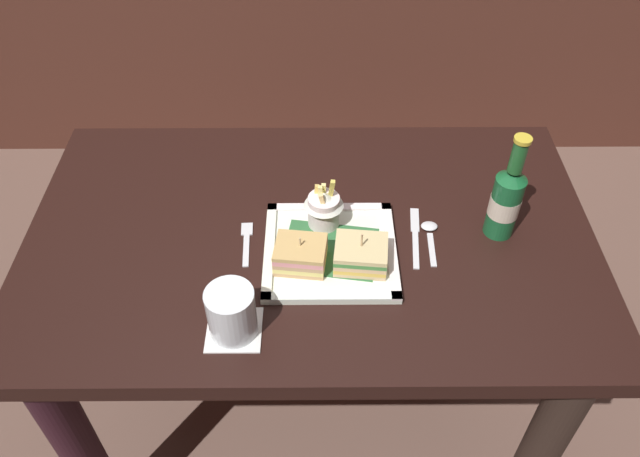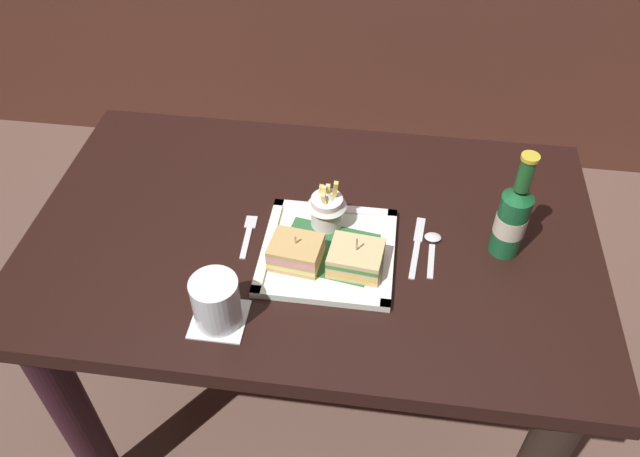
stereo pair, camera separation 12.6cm
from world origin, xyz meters
The scene contains 12 objects.
ground_plane centered at (0.00, 0.00, 0.00)m, with size 6.00×6.00×0.00m, color brown.
dining_table centered at (0.00, 0.00, 0.59)m, with size 1.19×0.74×0.75m.
square_plate centered at (0.04, -0.06, 0.75)m, with size 0.27×0.27×0.02m.
sandwich_half_left centered at (-0.02, -0.10, 0.78)m, with size 0.11×0.09×0.07m.
sandwich_half_right centered at (0.10, -0.10, 0.78)m, with size 0.11×0.10×0.08m.
fries_cup centered at (0.03, 0.01, 0.81)m, with size 0.08×0.08×0.12m.
beer_bottle centered at (0.39, 0.00, 0.84)m, with size 0.06×0.06×0.24m.
drink_coaster centered at (-0.14, -0.25, 0.75)m, with size 0.10×0.10×0.00m, color white.
water_glass centered at (-0.14, -0.25, 0.79)m, with size 0.09×0.09×0.10m.
fork centered at (-0.13, -0.03, 0.75)m, with size 0.03×0.12×0.00m.
knife centered at (0.22, -0.01, 0.75)m, with size 0.03×0.18×0.00m.
spoon centered at (0.25, -0.01, 0.75)m, with size 0.04×0.12×0.01m.
Camera 1 is at (0.01, -0.93, 1.68)m, focal length 35.10 mm.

